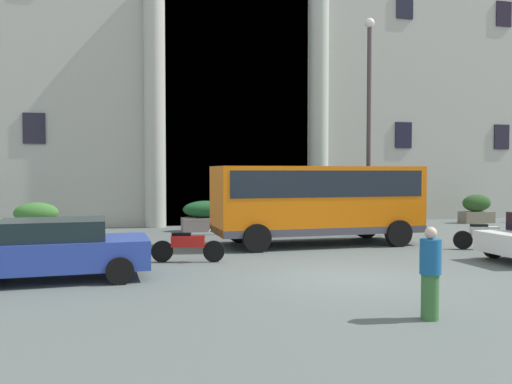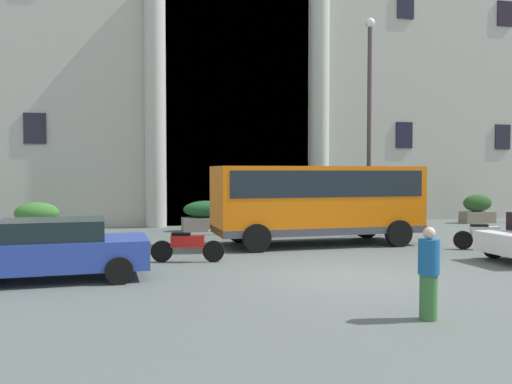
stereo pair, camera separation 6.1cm
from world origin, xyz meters
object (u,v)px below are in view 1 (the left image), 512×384
bus_stop_sign (404,194)px  parked_sedan_second (53,249)px  hedge_planter_far_east (36,220)px  orange_minibus (317,198)px  scooter_by_planter (483,235)px  motorcycle_far_end (186,246)px  hedge_planter_far_west (206,216)px  hedge_planter_west (323,210)px  pedestrian_child_trailing (430,273)px  hedge_planter_east (477,209)px  lamppost_plaza_centre (369,110)px

bus_stop_sign → parked_sedan_second: bearing=-155.0°
hedge_planter_far_east → parked_sedan_second: parked_sedan_second is taller
orange_minibus → scooter_by_planter: size_ratio=3.67×
orange_minibus → scooter_by_planter: bearing=-27.0°
motorcycle_far_end → hedge_planter_far_west: bearing=91.1°
hedge_planter_west → motorcycle_far_end: size_ratio=0.88×
scooter_by_planter → pedestrian_child_trailing: bearing=-116.0°
hedge_planter_east → lamppost_plaza_centre: 8.62m
bus_stop_sign → hedge_planter_far_west: size_ratio=1.33×
orange_minibus → hedge_planter_far_west: bearing=120.3°
scooter_by_planter → hedge_planter_far_east: bearing=169.8°
hedge_planter_far_east → lamppost_plaza_centre: 14.00m
hedge_planter_far_west → parked_sedan_second: bearing=-118.4°
orange_minibus → hedge_planter_far_west: 6.05m
bus_stop_sign → pedestrian_child_trailing: bearing=-117.8°
scooter_by_planter → lamppost_plaza_centre: 7.11m
hedge_planter_far_west → pedestrian_child_trailing: 14.39m
parked_sedan_second → scooter_by_planter: size_ratio=2.27×
pedestrian_child_trailing → hedge_planter_east: bearing=142.0°
hedge_planter_far_east → scooter_by_planter: (14.63, -7.39, -0.18)m
orange_minibus → hedge_planter_west: 5.92m
hedge_planter_far_west → scooter_by_planter: bearing=-43.4°
scooter_by_planter → pedestrian_child_trailing: 9.26m
bus_stop_sign → motorcycle_far_end: size_ratio=1.32×
orange_minibus → bus_stop_sign: 4.59m
scooter_by_planter → orange_minibus: bearing=170.4°
orange_minibus → hedge_planter_west: orange_minibus is taller
hedge_planter_far_east → parked_sedan_second: size_ratio=0.40×
hedge_planter_east → scooter_by_planter: bearing=-125.6°
hedge_planter_east → orange_minibus: bearing=-152.8°
hedge_planter_west → motorcycle_far_end: hedge_planter_west is taller
motorcycle_far_end → parked_sedan_second: bearing=-139.0°
hedge_planter_far_west → hedge_planter_east: size_ratio=1.24×
bus_stop_sign → hedge_planter_west: size_ratio=1.50×
hedge_planter_east → pedestrian_child_trailing: pedestrian_child_trailing is taller
pedestrian_child_trailing → lamppost_plaza_centre: bearing=159.5°
hedge_planter_east → scooter_by_planter: 9.47m
hedge_planter_far_west → pedestrian_child_trailing: size_ratio=1.26×
hedge_planter_east → parked_sedan_second: parked_sedan_second is taller
orange_minibus → pedestrian_child_trailing: size_ratio=4.46×
hedge_planter_far_west → motorcycle_far_end: bearing=-102.7°
hedge_planter_west → hedge_planter_far_west: bearing=-177.2°
hedge_planter_west → parked_sedan_second: size_ratio=0.40×
hedge_planter_west → hedge_planter_far_east: (-12.13, -0.36, -0.13)m
hedge_planter_west → scooter_by_planter: size_ratio=0.91×
hedge_planter_west → motorcycle_far_end: 10.58m
bus_stop_sign → hedge_planter_west: 4.29m
orange_minibus → hedge_planter_far_east: bearing=152.1°
hedge_planter_far_west → motorcycle_far_end: (-1.70, -7.55, -0.16)m
hedge_planter_west → pedestrian_child_trailing: size_ratio=1.11×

